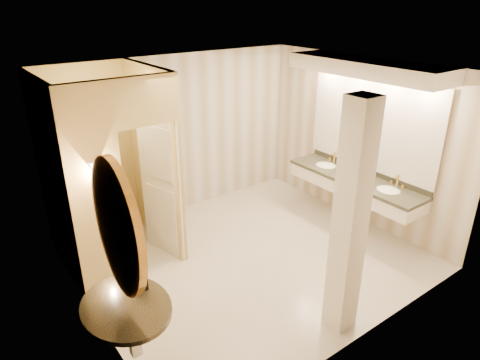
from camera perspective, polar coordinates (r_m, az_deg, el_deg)
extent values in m
plane|color=beige|center=(6.39, 1.29, -10.26)|extent=(4.50, 4.50, 0.00)
plane|color=silver|center=(5.38, 1.56, 14.39)|extent=(4.50, 4.50, 0.00)
cube|color=beige|center=(7.34, -8.26, 5.79)|extent=(4.50, 0.02, 2.70)
cube|color=beige|center=(4.51, 17.31, -6.89)|extent=(4.50, 0.02, 2.70)
cube|color=beige|center=(4.84, -20.23, -5.15)|extent=(0.02, 4.00, 2.70)
cube|color=beige|center=(7.27, 15.62, 4.99)|extent=(0.02, 4.00, 2.70)
cube|color=#D8BB71|center=(6.36, -11.29, 2.79)|extent=(0.10, 1.50, 2.70)
cube|color=#D8BB71|center=(5.35, -18.57, -2.11)|extent=(0.65, 0.10, 2.70)
cube|color=#D8BB71|center=(5.25, -12.52, 10.29)|extent=(0.80, 0.10, 0.60)
cube|color=white|center=(6.13, -10.44, -0.99)|extent=(0.25, 0.79, 2.10)
cylinder|color=gold|center=(5.21, -18.60, -0.40)|extent=(0.03, 0.03, 0.30)
cone|color=white|center=(5.13, -18.88, 1.64)|extent=(0.14, 0.14, 0.14)
cube|color=white|center=(7.14, 14.97, -0.64)|extent=(0.60, 2.32, 0.24)
cube|color=black|center=(7.09, 15.07, 0.25)|extent=(0.64, 2.36, 0.05)
cube|color=black|center=(7.27, 16.53, 1.27)|extent=(0.03, 2.32, 0.10)
ellipsoid|color=white|center=(6.77, 19.13, -1.59)|extent=(0.40, 0.44, 0.15)
cylinder|color=gold|center=(6.87, 20.24, -0.18)|extent=(0.03, 0.03, 0.22)
ellipsoid|color=white|center=(7.47, 11.36, 1.64)|extent=(0.40, 0.44, 0.15)
cylinder|color=gold|center=(7.56, 12.47, 2.88)|extent=(0.03, 0.03, 0.22)
cube|color=white|center=(7.02, 17.23, 7.16)|extent=(0.03, 2.32, 1.40)
cube|color=white|center=(6.63, 16.68, 14.21)|extent=(0.75, 2.52, 0.22)
cylinder|color=black|center=(4.33, -14.95, -16.10)|extent=(1.02, 1.02, 0.05)
cube|color=white|center=(4.53, -14.05, -18.87)|extent=(0.10, 0.10, 0.60)
cylinder|color=#C58B3A|center=(3.86, -15.98, -6.18)|extent=(0.07, 1.02, 1.02)
cylinder|color=white|center=(3.87, -15.43, -6.02)|extent=(0.02, 0.81, 0.81)
cube|color=white|center=(4.67, 14.44, -5.44)|extent=(0.28, 0.28, 2.70)
cube|color=black|center=(4.44, -13.16, -13.24)|extent=(0.14, 0.14, 0.13)
imported|color=white|center=(6.95, -17.67, -4.59)|extent=(0.58, 0.87, 0.82)
imported|color=beige|center=(6.79, 16.80, -0.20)|extent=(0.07, 0.07, 0.13)
imported|color=silver|center=(6.97, 16.29, 0.41)|extent=(0.09, 0.09, 0.11)
imported|color=#C6B28C|center=(7.01, 15.00, 1.05)|extent=(0.08, 0.08, 0.19)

